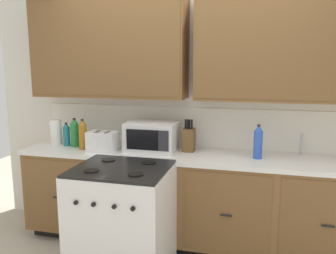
{
  "coord_description": "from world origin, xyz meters",
  "views": [
    {
      "loc": [
        0.62,
        -2.84,
        1.75
      ],
      "look_at": [
        -0.18,
        0.27,
        1.17
      ],
      "focal_mm": 37.46,
      "sensor_mm": 36.0,
      "label": 1
    }
  ],
  "objects_px": {
    "bottle_amber": "(83,134)",
    "bottle_blue": "(258,142)",
    "bottle_green": "(75,133)",
    "knife_block": "(189,139)",
    "stove_range": "(122,222)",
    "bottle_teal": "(67,134)",
    "toaster": "(103,141)",
    "microwave": "(152,136)",
    "paper_towel_roll": "(56,132)"
  },
  "relations": [
    {
      "from": "paper_towel_roll",
      "to": "bottle_amber",
      "type": "xyz_separation_m",
      "value": [
        0.37,
        -0.12,
        0.02
      ]
    },
    {
      "from": "bottle_green",
      "to": "knife_block",
      "type": "bearing_deg",
      "value": 5.2
    },
    {
      "from": "toaster",
      "to": "bottle_blue",
      "type": "relative_size",
      "value": 0.92
    },
    {
      "from": "bottle_amber",
      "to": "paper_towel_roll",
      "type": "bearing_deg",
      "value": 162.05
    },
    {
      "from": "bottle_green",
      "to": "toaster",
      "type": "bearing_deg",
      "value": -16.62
    },
    {
      "from": "bottle_teal",
      "to": "knife_block",
      "type": "bearing_deg",
      "value": 4.14
    },
    {
      "from": "microwave",
      "to": "bottle_teal",
      "type": "relative_size",
      "value": 2.0
    },
    {
      "from": "bottle_blue",
      "to": "paper_towel_roll",
      "type": "bearing_deg",
      "value": 178.61
    },
    {
      "from": "bottle_amber",
      "to": "knife_block",
      "type": "bearing_deg",
      "value": 10.11
    },
    {
      "from": "bottle_teal",
      "to": "toaster",
      "type": "bearing_deg",
      "value": -14.69
    },
    {
      "from": "toaster",
      "to": "paper_towel_roll",
      "type": "distance_m",
      "value": 0.62
    },
    {
      "from": "stove_range",
      "to": "paper_towel_roll",
      "type": "height_order",
      "value": "paper_towel_roll"
    },
    {
      "from": "bottle_blue",
      "to": "bottle_amber",
      "type": "bearing_deg",
      "value": -177.57
    },
    {
      "from": "stove_range",
      "to": "knife_block",
      "type": "bearing_deg",
      "value": 61.0
    },
    {
      "from": "microwave",
      "to": "bottle_teal",
      "type": "distance_m",
      "value": 0.91
    },
    {
      "from": "bottle_amber",
      "to": "bottle_blue",
      "type": "relative_size",
      "value": 0.98
    },
    {
      "from": "bottle_amber",
      "to": "bottle_blue",
      "type": "distance_m",
      "value": 1.67
    },
    {
      "from": "bottle_teal",
      "to": "stove_range",
      "type": "bearing_deg",
      "value": -36.69
    },
    {
      "from": "microwave",
      "to": "bottle_amber",
      "type": "height_order",
      "value": "bottle_amber"
    },
    {
      "from": "microwave",
      "to": "bottle_blue",
      "type": "distance_m",
      "value": 1.0
    },
    {
      "from": "toaster",
      "to": "bottle_green",
      "type": "bearing_deg",
      "value": 163.38
    },
    {
      "from": "bottle_green",
      "to": "bottle_amber",
      "type": "bearing_deg",
      "value": -30.58
    },
    {
      "from": "stove_range",
      "to": "bottle_amber",
      "type": "bearing_deg",
      "value": 138.7
    },
    {
      "from": "bottle_amber",
      "to": "bottle_green",
      "type": "bearing_deg",
      "value": 149.42
    },
    {
      "from": "toaster",
      "to": "bottle_teal",
      "type": "relative_size",
      "value": 1.16
    },
    {
      "from": "bottle_blue",
      "to": "stove_range",
      "type": "bearing_deg",
      "value": -149.57
    },
    {
      "from": "microwave",
      "to": "bottle_amber",
      "type": "relative_size",
      "value": 1.6
    },
    {
      "from": "paper_towel_roll",
      "to": "bottle_amber",
      "type": "relative_size",
      "value": 0.87
    },
    {
      "from": "paper_towel_roll",
      "to": "bottle_teal",
      "type": "distance_m",
      "value": 0.14
    },
    {
      "from": "knife_block",
      "to": "microwave",
      "type": "bearing_deg",
      "value": -170.42
    },
    {
      "from": "stove_range",
      "to": "bottle_amber",
      "type": "relative_size",
      "value": 3.17
    },
    {
      "from": "toaster",
      "to": "bottle_green",
      "type": "distance_m",
      "value": 0.37
    },
    {
      "from": "bottle_green",
      "to": "stove_range",
      "type": "bearing_deg",
      "value": -39.64
    },
    {
      "from": "knife_block",
      "to": "paper_towel_roll",
      "type": "bearing_deg",
      "value": -177.45
    },
    {
      "from": "paper_towel_roll",
      "to": "stove_range",
      "type": "bearing_deg",
      "value": -33.85
    },
    {
      "from": "knife_block",
      "to": "bottle_green",
      "type": "relative_size",
      "value": 1.06
    },
    {
      "from": "stove_range",
      "to": "bottle_teal",
      "type": "distance_m",
      "value": 1.21
    },
    {
      "from": "bottle_amber",
      "to": "microwave",
      "type": "bearing_deg",
      "value": 10.39
    },
    {
      "from": "stove_range",
      "to": "knife_block",
      "type": "xyz_separation_m",
      "value": [
        0.4,
        0.73,
        0.57
      ]
    },
    {
      "from": "microwave",
      "to": "bottle_green",
      "type": "distance_m",
      "value": 0.81
    },
    {
      "from": "stove_range",
      "to": "microwave",
      "type": "bearing_deg",
      "value": 85.42
    },
    {
      "from": "microwave",
      "to": "bottle_blue",
      "type": "height_order",
      "value": "bottle_blue"
    },
    {
      "from": "paper_towel_roll",
      "to": "bottle_green",
      "type": "distance_m",
      "value": 0.24
    },
    {
      "from": "bottle_green",
      "to": "paper_towel_roll",
      "type": "bearing_deg",
      "value": 169.88
    },
    {
      "from": "toaster",
      "to": "microwave",
      "type": "bearing_deg",
      "value": 18.71
    },
    {
      "from": "paper_towel_roll",
      "to": "bottle_blue",
      "type": "height_order",
      "value": "bottle_blue"
    },
    {
      "from": "microwave",
      "to": "paper_towel_roll",
      "type": "distance_m",
      "value": 1.05
    },
    {
      "from": "stove_range",
      "to": "bottle_teal",
      "type": "bearing_deg",
      "value": 143.31
    },
    {
      "from": "knife_block",
      "to": "bottle_teal",
      "type": "relative_size",
      "value": 1.29
    },
    {
      "from": "microwave",
      "to": "bottle_blue",
      "type": "relative_size",
      "value": 1.57
    }
  ]
}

